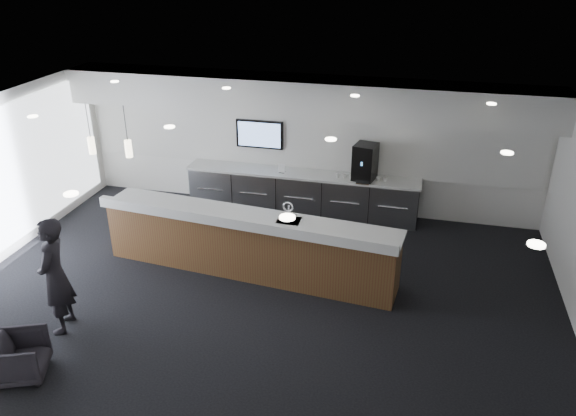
% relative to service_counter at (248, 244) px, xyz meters
% --- Properties ---
extents(ground, '(10.00, 10.00, 0.00)m').
position_rel_service_counter_xyz_m(ground, '(0.39, -1.02, -0.57)').
color(ground, black).
rests_on(ground, ground).
extents(ceiling, '(10.00, 8.00, 0.02)m').
position_rel_service_counter_xyz_m(ceiling, '(0.39, -1.02, 2.43)').
color(ceiling, black).
rests_on(ceiling, back_wall).
extents(back_wall, '(10.00, 0.02, 3.00)m').
position_rel_service_counter_xyz_m(back_wall, '(0.39, 2.98, 0.93)').
color(back_wall, white).
rests_on(back_wall, ground).
extents(soffit_bulkhead, '(10.00, 0.90, 0.70)m').
position_rel_service_counter_xyz_m(soffit_bulkhead, '(0.39, 2.53, 2.08)').
color(soffit_bulkhead, silver).
rests_on(soffit_bulkhead, back_wall).
extents(alcove_panel, '(9.80, 0.06, 1.40)m').
position_rel_service_counter_xyz_m(alcove_panel, '(0.39, 2.95, 1.03)').
color(alcove_panel, silver).
rests_on(alcove_panel, back_wall).
extents(back_credenza, '(5.06, 0.66, 0.95)m').
position_rel_service_counter_xyz_m(back_credenza, '(0.39, 2.62, -0.10)').
color(back_credenza, gray).
rests_on(back_credenza, ground).
extents(wall_tv, '(1.05, 0.08, 0.62)m').
position_rel_service_counter_xyz_m(wall_tv, '(-0.61, 2.89, 1.08)').
color(wall_tv, black).
rests_on(wall_tv, back_wall).
extents(pendant_left, '(0.12, 0.12, 0.30)m').
position_rel_service_counter_xyz_m(pendant_left, '(-2.01, -0.22, 1.68)').
color(pendant_left, '#F6E7C0').
rests_on(pendant_left, ceiling).
extents(pendant_right, '(0.12, 0.12, 0.30)m').
position_rel_service_counter_xyz_m(pendant_right, '(-2.71, -0.22, 1.68)').
color(pendant_right, '#F6E7C0').
rests_on(pendant_right, ceiling).
extents(ceiling_can_lights, '(7.00, 5.00, 0.02)m').
position_rel_service_counter_xyz_m(ceiling_can_lights, '(0.39, -1.02, 2.40)').
color(ceiling_can_lights, white).
rests_on(ceiling_can_lights, ceiling).
extents(service_counter, '(5.46, 1.42, 1.49)m').
position_rel_service_counter_xyz_m(service_counter, '(0.00, 0.00, 0.00)').
color(service_counter, '#56301C').
rests_on(service_counter, ground).
extents(coffee_machine, '(0.52, 0.60, 0.76)m').
position_rel_service_counter_xyz_m(coffee_machine, '(1.73, 2.60, 0.75)').
color(coffee_machine, black).
rests_on(coffee_machine, back_credenza).
extents(info_sign_left, '(0.15, 0.04, 0.20)m').
position_rel_service_counter_xyz_m(info_sign_left, '(-0.03, 2.52, 0.48)').
color(info_sign_left, white).
rests_on(info_sign_left, back_credenza).
extents(info_sign_right, '(0.19, 0.07, 0.26)m').
position_rel_service_counter_xyz_m(info_sign_right, '(1.81, 2.56, 0.51)').
color(info_sign_right, white).
rests_on(info_sign_right, back_credenza).
extents(armchair, '(0.89, 0.88, 0.63)m').
position_rel_service_counter_xyz_m(armchair, '(-2.21, -3.33, -0.26)').
color(armchair, black).
rests_on(armchair, ground).
extents(lounge_guest, '(0.61, 0.77, 1.86)m').
position_rel_service_counter_xyz_m(lounge_guest, '(-2.29, -2.25, 0.36)').
color(lounge_guest, black).
rests_on(lounge_guest, ground).
extents(cup_0, '(0.09, 0.09, 0.08)m').
position_rel_service_counter_xyz_m(cup_0, '(2.16, 2.56, 0.42)').
color(cup_0, white).
rests_on(cup_0, back_credenza).
extents(cup_1, '(0.12, 0.12, 0.08)m').
position_rel_service_counter_xyz_m(cup_1, '(2.02, 2.56, 0.42)').
color(cup_1, white).
rests_on(cup_1, back_credenza).
extents(cup_2, '(0.11, 0.11, 0.08)m').
position_rel_service_counter_xyz_m(cup_2, '(1.88, 2.56, 0.42)').
color(cup_2, white).
rests_on(cup_2, back_credenza).
extents(cup_3, '(0.11, 0.11, 0.08)m').
position_rel_service_counter_xyz_m(cup_3, '(1.74, 2.56, 0.42)').
color(cup_3, white).
rests_on(cup_3, back_credenza).
extents(cup_4, '(0.12, 0.12, 0.08)m').
position_rel_service_counter_xyz_m(cup_4, '(1.60, 2.56, 0.42)').
color(cup_4, white).
rests_on(cup_4, back_credenza).
extents(cup_5, '(0.10, 0.10, 0.08)m').
position_rel_service_counter_xyz_m(cup_5, '(1.46, 2.56, 0.42)').
color(cup_5, white).
rests_on(cup_5, back_credenza).
extents(cup_6, '(0.12, 0.12, 0.08)m').
position_rel_service_counter_xyz_m(cup_6, '(1.32, 2.56, 0.42)').
color(cup_6, white).
rests_on(cup_6, back_credenza).
extents(cup_7, '(0.10, 0.10, 0.08)m').
position_rel_service_counter_xyz_m(cup_7, '(1.18, 2.56, 0.42)').
color(cup_7, white).
rests_on(cup_7, back_credenza).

